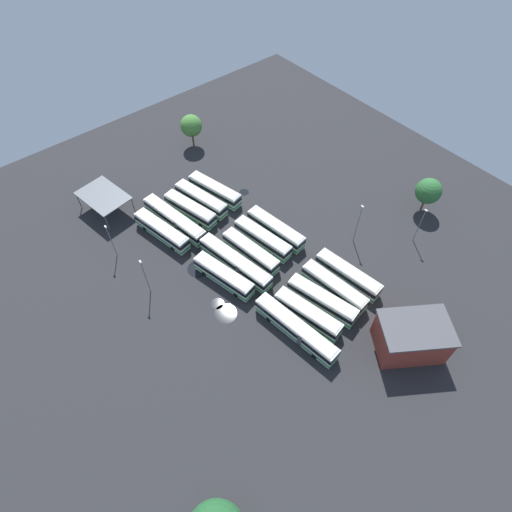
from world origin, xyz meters
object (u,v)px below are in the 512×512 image
lamp_post_far_corner (358,223)px  bus_row2_slot4 (162,231)px  bus_row0_slot0 (348,275)px  bus_row1_slot0 (276,229)px  bus_row1_slot2 (251,252)px  lamp_post_mid_lot (420,224)px  bus_row0_slot1 (334,287)px  bus_row2_slot2 (190,209)px  depot_building (412,337)px  bus_row0_slot4 (296,329)px  bus_row2_slot3 (175,220)px  bus_row0_slot3 (308,314)px  bus_row1_slot3 (236,263)px  bus_row1_slot4 (224,276)px  tree_northwest (191,126)px  tree_north_edge (428,191)px  bus_row1_slot1 (263,239)px  bus_row2_slot0 (215,190)px  lamp_post_by_building (145,276)px  lamp_post_near_entrance (111,240)px  maintenance_shelter (103,196)px  bus_row2_slot1 (201,199)px

lamp_post_far_corner → bus_row2_slot4: bearing=48.8°
bus_row0_slot0 → bus_row1_slot0: same height
bus_row1_slot2 → lamp_post_far_corner: size_ratio=1.33×
bus_row1_slot0 → lamp_post_mid_lot: size_ratio=1.57×
bus_row0_slot1 → bus_row2_slot2: same height
bus_row1_slot0 → depot_building: 31.90m
bus_row0_slot4 → bus_row2_slot3: 33.48m
bus_row0_slot3 → depot_building: (-14.03, -8.89, 1.52)m
bus_row1_slot3 → lamp_post_mid_lot: size_ratio=1.92×
bus_row2_slot4 → depot_building: depot_building is taller
bus_row0_slot0 → bus_row0_slot4: size_ratio=0.81×
bus_row0_slot1 → bus_row2_slot3: size_ratio=0.81×
bus_row0_slot3 → lamp_post_far_corner: size_ratio=1.32×
bus_row1_slot4 → tree_northwest: size_ratio=1.58×
tree_north_edge → bus_row1_slot1: bearing=66.5°
tree_north_edge → bus_row1_slot0: bearing=63.5°
lamp_post_mid_lot → bus_row2_slot3: bearing=45.7°
bus_row0_slot0 → bus_row1_slot1: (16.33, 6.25, -0.00)m
bus_row0_slot1 → bus_row2_slot0: (33.48, 1.46, -0.00)m
bus_row0_slot3 → bus_row2_slot2: 33.10m
bus_row1_slot1 → bus_row1_slot3: size_ratio=0.79×
bus_row2_slot3 → depot_building: (-46.61, -14.26, 1.52)m
lamp_post_by_building → tree_northwest: 42.68m
tree_northwest → bus_row1_slot4: bearing=153.3°
bus_row0_slot1 → tree_northwest: (51.36, -5.17, 3.60)m
bus_row0_slot1 → bus_row0_slot4: bearing=99.4°
tree_north_edge → tree_northwest: tree_northwest is taller
bus_row0_slot0 → tree_northwest: (51.07, -1.30, 3.60)m
bus_row0_slot1 → bus_row2_slot3: same height
lamp_post_near_entrance → lamp_post_by_building: lamp_post_by_building is taller
depot_building → lamp_post_near_entrance: bearing=29.8°
lamp_post_far_corner → tree_north_edge: size_ratio=1.22×
tree_northwest → bus_row2_slot3: bearing=137.8°
bus_row2_slot2 → tree_north_edge: bearing=-127.6°
lamp_post_near_entrance → lamp_post_mid_lot: 57.72m
bus_row1_slot2 → bus_row2_slot4: 18.17m
bus_row1_slot2 → lamp_post_near_entrance: (16.85, 19.32, 2.71)m
bus_row0_slot3 → maintenance_shelter: bearing=17.0°
lamp_post_by_building → tree_north_edge: bearing=-108.6°
bus_row1_slot1 → maintenance_shelter: maintenance_shelter is taller
bus_row0_slot1 → bus_row2_slot3: 34.08m
bus_row2_slot1 → lamp_post_by_building: (-12.00, 19.64, 3.02)m
lamp_post_by_building → bus_row1_slot4: bearing=-120.4°
bus_row0_slot1 → bus_row1_slot3: size_ratio=0.81×
bus_row0_slot0 → bus_row0_slot3: 11.26m
bus_row1_slot4 → maintenance_shelter: 31.10m
bus_row0_slot4 → bus_row2_slot0: same height
lamp_post_far_corner → lamp_post_near_entrance: (26.39, 37.57, -0.69)m
bus_row0_slot3 → bus_row2_slot2: size_ratio=1.01×
bus_row1_slot4 → tree_northwest: tree_northwest is taller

